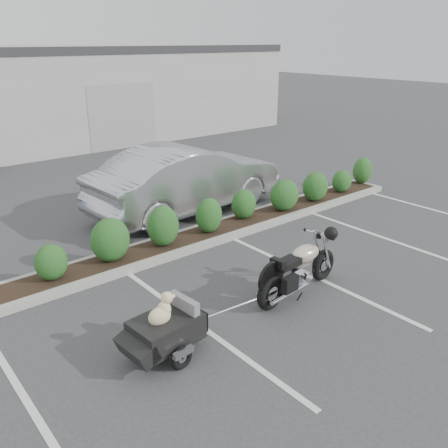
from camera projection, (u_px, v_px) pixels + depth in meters
ground at (246, 284)px, 8.83m from camera, size 90.00×90.00×0.00m
planter_kerb at (215, 232)px, 10.98m from camera, size 12.00×1.00×0.15m
motorcycle at (299, 269)px, 8.31m from camera, size 2.13×0.75×1.22m
pet_trailer at (165, 329)px, 6.70m from camera, size 1.70×0.96×1.01m
sedan at (187, 179)px, 12.30m from camera, size 5.44×2.25×1.75m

